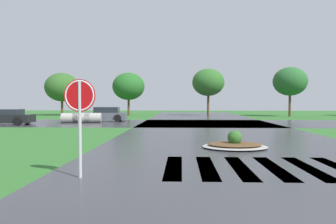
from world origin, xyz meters
TOP-DOWN VIEW (x-y plane):
  - asphalt_roadway at (0.00, 10.00)m, footprint 10.70×80.00m
  - asphalt_cross_road at (0.00, 23.39)m, footprint 90.00×9.63m
  - crosswalk_stripes at (0.00, 5.46)m, footprint 4.95×3.30m
  - stop_sign at (-4.40, 4.09)m, footprint 0.76×0.12m
  - median_island at (0.01, 9.17)m, footprint 2.50×2.10m
  - car_dark_suv at (-9.10, 25.75)m, footprint 4.50×2.24m
  - car_white_sedan at (-15.70, 21.06)m, footprint 4.49×2.32m
  - drainage_pipe_stack at (-10.38, 23.44)m, footprint 3.33×1.31m
  - background_treeline at (-1.69, 36.79)m, footprint 41.50×6.24m

SIDE VIEW (x-z plane):
  - asphalt_roadway at x=0.00m, z-range 0.00..0.01m
  - asphalt_cross_road at x=0.00m, z-range 0.00..0.01m
  - crosswalk_stripes at x=0.00m, z-range 0.00..0.01m
  - median_island at x=0.01m, z-range -0.20..0.48m
  - drainage_pipe_stack at x=-10.38m, z-range 0.00..0.82m
  - car_white_sedan at x=-15.70m, z-range -0.02..1.18m
  - car_dark_suv at x=-9.10m, z-range -0.04..1.24m
  - stop_sign at x=-4.40m, z-range 0.55..2.86m
  - background_treeline at x=-1.69m, z-range 0.95..6.76m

